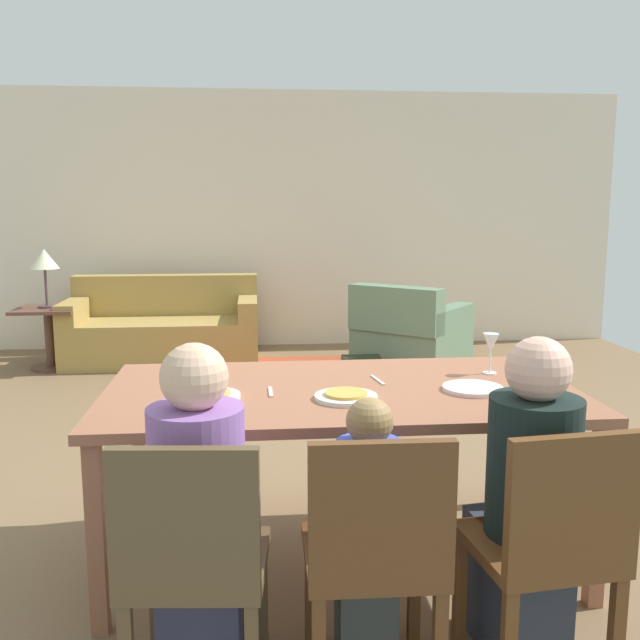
# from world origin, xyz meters

# --- Properties ---
(ground_plane) EXTENTS (7.11, 6.19, 0.02)m
(ground_plane) POSITION_xyz_m (0.00, 0.50, -0.01)
(ground_plane) COLOR brown
(back_wall) EXTENTS (7.11, 0.10, 2.70)m
(back_wall) POSITION_xyz_m (0.00, 3.64, 1.35)
(back_wall) COLOR beige
(back_wall) RESTS_ON ground_plane
(dining_table) EXTENTS (1.96, 1.05, 0.76)m
(dining_table) POSITION_xyz_m (-0.05, -1.11, 0.70)
(dining_table) COLOR #975C40
(dining_table) RESTS_ON ground_plane
(plate_near_man) EXTENTS (0.25, 0.25, 0.02)m
(plate_near_man) POSITION_xyz_m (-0.59, -1.23, 0.77)
(plate_near_man) COLOR silver
(plate_near_man) RESTS_ON dining_table
(pizza_near_man) EXTENTS (0.17, 0.17, 0.01)m
(pizza_near_man) POSITION_xyz_m (-0.59, -1.23, 0.78)
(pizza_near_man) COLOR gold
(pizza_near_man) RESTS_ON plate_near_man
(plate_near_child) EXTENTS (0.25, 0.25, 0.02)m
(plate_near_child) POSITION_xyz_m (-0.05, -1.29, 0.77)
(plate_near_child) COLOR white
(plate_near_child) RESTS_ON dining_table
(pizza_near_child) EXTENTS (0.17, 0.17, 0.01)m
(pizza_near_child) POSITION_xyz_m (-0.05, -1.29, 0.78)
(pizza_near_child) COLOR gold
(pizza_near_child) RESTS_ON plate_near_child
(plate_near_woman) EXTENTS (0.25, 0.25, 0.02)m
(plate_near_woman) POSITION_xyz_m (0.49, -1.21, 0.77)
(plate_near_woman) COLOR white
(plate_near_woman) RESTS_ON dining_table
(wine_glass) EXTENTS (0.07, 0.07, 0.19)m
(wine_glass) POSITION_xyz_m (0.66, -0.93, 0.89)
(wine_glass) COLOR silver
(wine_glass) RESTS_ON dining_table
(fork) EXTENTS (0.02, 0.15, 0.01)m
(fork) POSITION_xyz_m (-0.34, -1.16, 0.76)
(fork) COLOR silver
(fork) RESTS_ON dining_table
(knife) EXTENTS (0.04, 0.17, 0.01)m
(knife) POSITION_xyz_m (0.13, -1.01, 0.76)
(knife) COLOR silver
(knife) RESTS_ON dining_table
(dining_chair_man) EXTENTS (0.46, 0.46, 0.87)m
(dining_chair_man) POSITION_xyz_m (-0.59, -2.00, 0.49)
(dining_chair_man) COLOR brown
(dining_chair_man) RESTS_ON ground_plane
(person_man) EXTENTS (0.30, 0.41, 1.11)m
(person_man) POSITION_xyz_m (-0.58, -1.82, 0.51)
(person_man) COLOR #343755
(person_man) RESTS_ON ground_plane
(dining_chair_child) EXTENTS (0.43, 0.43, 0.87)m
(dining_chair_child) POSITION_xyz_m (-0.05, -2.00, 0.49)
(dining_chair_child) COLOR #5A3419
(dining_chair_child) RESTS_ON ground_plane
(person_child) EXTENTS (0.22, 0.29, 0.92)m
(person_child) POSITION_xyz_m (-0.05, -1.83, 0.43)
(person_child) COLOR #394142
(person_child) RESTS_ON ground_plane
(dining_chair_woman) EXTENTS (0.46, 0.46, 0.87)m
(dining_chair_woman) POSITION_xyz_m (0.50, -2.00, 0.49)
(dining_chair_woman) COLOR brown
(dining_chair_woman) RESTS_ON ground_plane
(person_woman) EXTENTS (0.31, 0.41, 1.11)m
(person_woman) POSITION_xyz_m (0.49, -1.82, 0.51)
(person_woman) COLOR #2C3545
(person_woman) RESTS_ON ground_plane
(area_rug) EXTENTS (2.60, 1.80, 0.01)m
(area_rug) POSITION_xyz_m (0.10, 2.04, 0.00)
(area_rug) COLOR #A34229
(area_rug) RESTS_ON ground_plane
(couch) EXTENTS (1.83, 0.86, 0.82)m
(couch) POSITION_xyz_m (-1.29, 2.90, 0.30)
(couch) COLOR #A58744
(couch) RESTS_ON ground_plane
(armchair) EXTENTS (1.20, 1.20, 0.82)m
(armchair) POSITION_xyz_m (1.00, 2.20, 0.32)
(armchair) COLOR slate
(armchair) RESTS_ON ground_plane
(side_table) EXTENTS (0.56, 0.56, 0.58)m
(side_table) POSITION_xyz_m (-2.31, 2.64, 0.38)
(side_table) COLOR brown
(side_table) RESTS_ON ground_plane
(table_lamp) EXTENTS (0.26, 0.26, 0.54)m
(table_lamp) POSITION_xyz_m (-2.31, 2.64, 1.01)
(table_lamp) COLOR #4A373F
(table_lamp) RESTS_ON side_table
(handbag) EXTENTS (0.32, 0.16, 0.26)m
(handbag) POSITION_xyz_m (0.49, 1.74, 0.13)
(handbag) COLOR black
(handbag) RESTS_ON ground_plane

